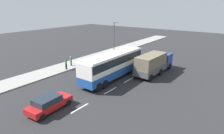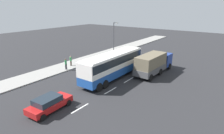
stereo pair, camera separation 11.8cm
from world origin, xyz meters
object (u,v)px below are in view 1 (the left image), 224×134
(car_red_compact, at_px, (49,103))
(pedestrian_near_curb, at_px, (71,60))
(street_lamp, at_px, (114,36))
(pedestrian_at_crossing, at_px, (66,63))
(coach_bus, at_px, (113,63))
(cargo_truck, at_px, (154,63))

(car_red_compact, distance_m, pedestrian_near_curb, 14.34)
(car_red_compact, relative_size, street_lamp, 0.71)
(pedestrian_near_curb, relative_size, street_lamp, 0.26)
(car_red_compact, xyz_separation_m, pedestrian_near_curb, (11.10, 9.06, 0.32))
(pedestrian_near_curb, distance_m, pedestrian_at_crossing, 2.06)
(coach_bus, bearing_deg, cargo_truck, -35.53)
(street_lamp, bearing_deg, pedestrian_at_crossing, 179.06)
(cargo_truck, bearing_deg, pedestrian_at_crossing, 122.27)
(coach_bus, xyz_separation_m, car_red_compact, (-10.82, -0.08, -1.44))
(cargo_truck, bearing_deg, coach_bus, 146.75)
(coach_bus, xyz_separation_m, pedestrian_at_crossing, (-1.58, 8.08, -1.07))
(coach_bus, xyz_separation_m, pedestrian_near_curb, (0.28, 8.99, -1.12))
(coach_bus, relative_size, cargo_truck, 1.38)
(car_red_compact, height_order, pedestrian_near_curb, pedestrian_near_curb)
(pedestrian_at_crossing, xyz_separation_m, street_lamp, (12.94, -0.21, 2.74))
(cargo_truck, height_order, street_lamp, street_lamp)
(pedestrian_at_crossing, bearing_deg, street_lamp, 148.69)
(pedestrian_at_crossing, height_order, street_lamp, street_lamp)
(street_lamp, bearing_deg, car_red_compact, -160.29)
(pedestrian_near_curb, height_order, street_lamp, street_lamp)
(pedestrian_at_crossing, relative_size, street_lamp, 0.27)
(coach_bus, bearing_deg, car_red_compact, -179.57)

